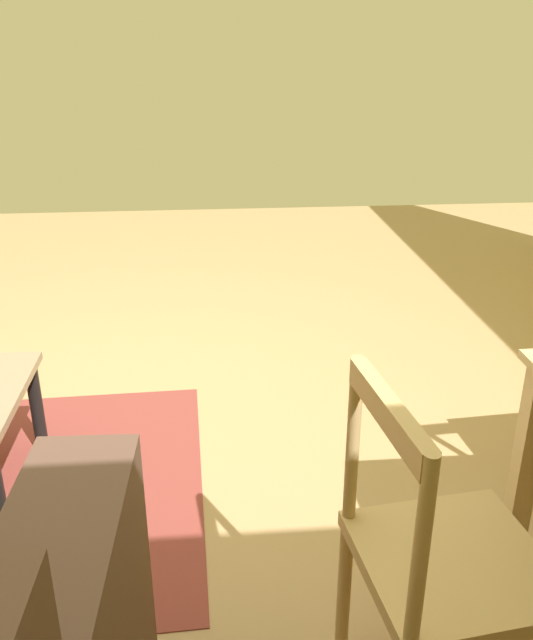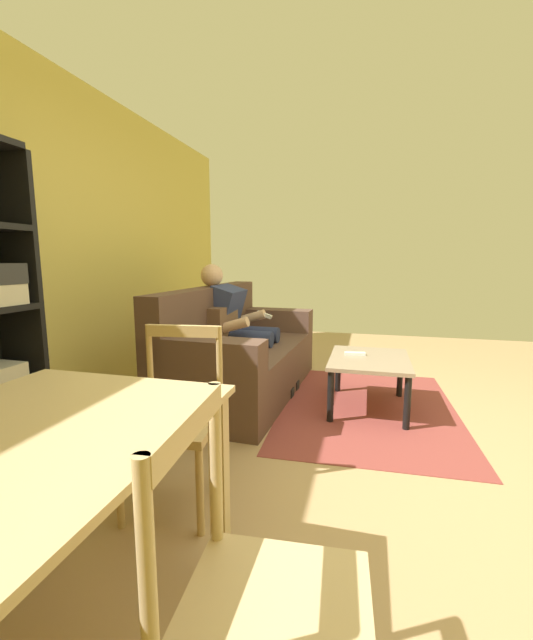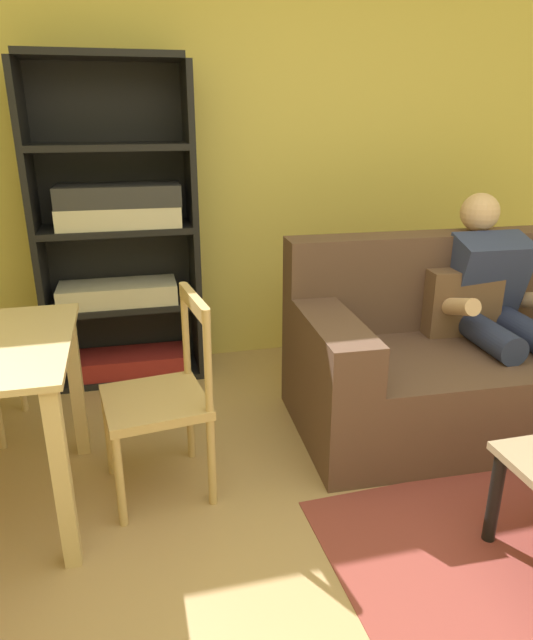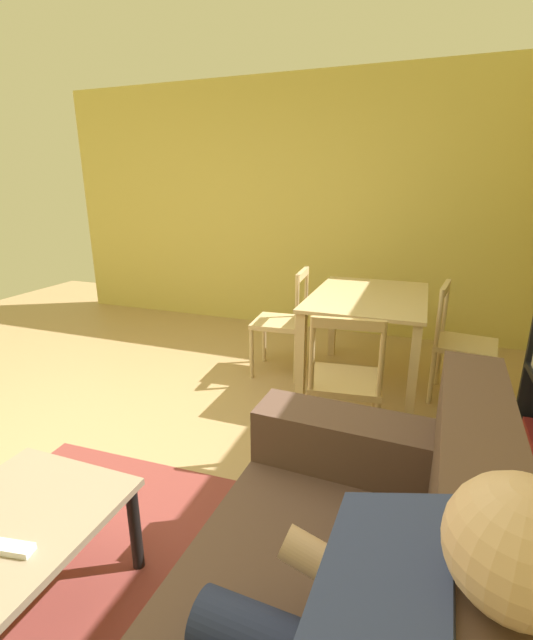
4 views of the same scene
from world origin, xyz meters
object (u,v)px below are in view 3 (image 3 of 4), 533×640
object	(u,v)px
person_lounging	(494,306)
bookshelf	(119,246)
dining_chair_facing_couch	(162,399)
couch	(474,356)

from	to	relation	value
person_lounging	bookshelf	size ratio (longest dim) A/B	0.62
person_lounging	dining_chair_facing_couch	distance (m)	1.82
couch	dining_chair_facing_couch	world-z (taller)	couch
couch	person_lounging	size ratio (longest dim) A/B	1.68
dining_chair_facing_couch	bookshelf	bearing A→B (deg)	96.32
bookshelf	dining_chair_facing_couch	world-z (taller)	bookshelf
couch	dining_chair_facing_couch	distance (m)	1.70
dining_chair_facing_couch	couch	bearing A→B (deg)	8.55
person_lounging	dining_chair_facing_couch	bearing A→B (deg)	-170.88
couch	bookshelf	bearing A→B (deg)	151.48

